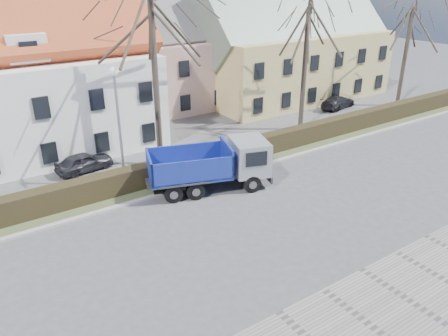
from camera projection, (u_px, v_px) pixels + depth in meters
ground at (269, 210)px, 22.55m from camera, size 120.00×120.00×0.00m
sidewalk_near at (415, 305)px, 16.10m from camera, size 80.00×5.00×0.08m
curb_far at (220, 177)px, 26.01m from camera, size 80.00×0.30×0.12m
grass_strip at (206, 168)px, 27.23m from camera, size 80.00×3.00×0.10m
hedge at (208, 160)px, 26.83m from camera, size 60.00×0.90×1.30m
building_pink at (162, 62)px, 38.07m from camera, size 10.80×8.80×8.00m
building_yellow at (289, 51)px, 41.76m from camera, size 18.80×10.80×8.50m
tree_1 at (155, 64)px, 25.37m from camera, size 9.20×9.20×12.65m
tree_2 at (305, 58)px, 31.77m from camera, size 8.00×8.00×11.00m
tree_3 at (407, 47)px, 37.96m from camera, size 7.60×7.60×10.45m
dump_truck at (205, 166)px, 24.16m from camera, size 7.47×4.65×2.80m
streetlight at (120, 128)px, 23.90m from camera, size 0.53×0.53×6.84m
cart_frame at (195, 184)px, 24.53m from camera, size 0.82×0.60×0.67m
parked_car_a at (84, 162)px, 26.74m from camera, size 3.63×1.85×1.19m
parked_car_b at (338, 102)px, 39.05m from camera, size 4.13×2.35×1.13m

